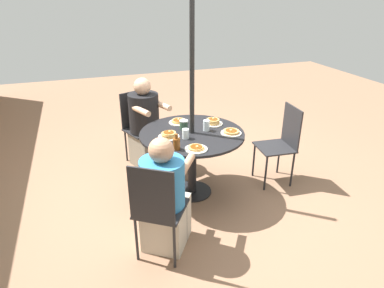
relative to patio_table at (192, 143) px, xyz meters
The scene contains 17 objects.
ground_plane 0.63m from the patio_table, ahead, with size 12.00×12.00×0.00m, color #8C664C.
patio_table is the anchor object (origin of this frame).
umbrella_pole 0.53m from the patio_table, ahead, with size 0.05×0.05×2.31m, color black.
patio_chair_north 1.10m from the patio_table, 94.20° to the right, with size 0.43×0.43×0.95m.
patio_chair_east 1.10m from the patio_table, 21.88° to the left, with size 0.52×0.52×0.95m.
diner_east 0.93m from the patio_table, 21.88° to the left, with size 0.60×0.53×1.17m.
patio_chair_south 1.10m from the patio_table, 146.17° to the left, with size 0.56×0.56×0.95m.
diner_south 0.93m from the patio_table, 146.17° to the left, with size 0.63×0.60×1.09m.
pancake_plate_a 0.44m from the patio_table, 111.72° to the right, with size 0.22×0.22×0.05m.
pancake_plate_b 0.31m from the patio_table, 98.76° to the left, with size 0.22×0.22×0.07m.
pancake_plate_c 0.44m from the patio_table, 166.97° to the left, with size 0.22×0.22×0.04m.
pancake_plate_d 0.36m from the patio_table, ahead, with size 0.22×0.22×0.05m.
pancake_plate_e 0.38m from the patio_table, 62.43° to the right, with size 0.22×0.22×0.07m.
syrup_bottle 0.48m from the patio_table, 141.60° to the left, with size 0.09×0.07×0.16m.
coffee_cup 0.22m from the patio_table, 23.28° to the left, with size 0.09×0.09×0.10m.
drinking_glass_a 0.24m from the patio_table, 137.53° to the left, with size 0.07×0.07×0.10m, color silver.
drinking_glass_b 0.25m from the patio_table, 86.61° to the right, with size 0.07×0.07×0.12m, color silver.
Camera 1 is at (-3.23, 1.08, 2.20)m, focal length 32.00 mm.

